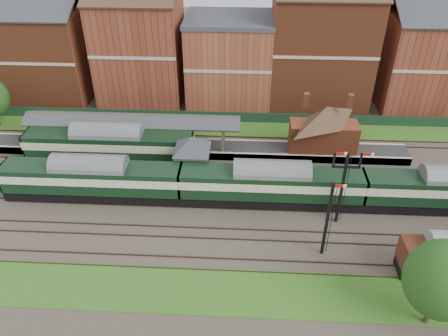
# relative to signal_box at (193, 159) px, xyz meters

# --- Properties ---
(ground) EXTENTS (160.00, 160.00, 0.00)m
(ground) POSITION_rel_signal_box_xyz_m (3.00, -3.25, -3.19)
(ground) COLOR #473D33
(ground) RESTS_ON ground
(grass_back) EXTENTS (90.00, 4.50, 0.06)m
(grass_back) POSITION_rel_signal_box_xyz_m (3.00, 12.75, -3.16)
(grass_back) COLOR #2D6619
(grass_back) RESTS_ON ground
(grass_front) EXTENTS (90.00, 5.00, 0.06)m
(grass_front) POSITION_rel_signal_box_xyz_m (3.00, -15.25, -3.16)
(grass_front) COLOR #2D6619
(grass_front) RESTS_ON ground
(fence) EXTENTS (90.00, 0.12, 1.50)m
(fence) POSITION_rel_signal_box_xyz_m (3.00, 14.75, -2.44)
(fence) COLOR #193823
(fence) RESTS_ON ground
(platform) EXTENTS (55.00, 3.40, 1.00)m
(platform) POSITION_rel_signal_box_xyz_m (-2.00, 6.50, -2.69)
(platform) COLOR #2D2D2D
(platform) RESTS_ON ground
(signal_box) EXTENTS (5.40, 5.40, 6.00)m
(signal_box) POSITION_rel_signal_box_xyz_m (0.00, 0.00, 0.00)
(signal_box) COLOR #596649
(signal_box) RESTS_ON ground
(brick_hut) EXTENTS (3.20, 2.64, 2.94)m
(brick_hut) POSITION_rel_signal_box_xyz_m (8.00, 0.00, -2.00)
(brick_hut) COLOR brown
(brick_hut) RESTS_ON ground
(station_building) EXTENTS (8.10, 8.10, 5.90)m
(station_building) POSITION_rel_signal_box_xyz_m (15.00, 6.50, 0.76)
(station_building) COLOR brown
(station_building) RESTS_ON platform
(canopy) EXTENTS (26.00, 3.89, 4.08)m
(canopy) POSITION_rel_signal_box_xyz_m (-8.00, 6.50, 1.39)
(canopy) COLOR #484E31
(canopy) RESTS_ON platform
(semaphore_bracket) EXTENTS (3.60, 0.25, 8.18)m
(semaphore_bracket) POSITION_rel_signal_box_xyz_m (15.04, -5.75, 1.44)
(semaphore_bracket) COLOR black
(semaphore_bracket) RESTS_ON ground
(semaphore_siding) EXTENTS (1.23, 0.25, 8.00)m
(semaphore_siding) POSITION_rel_signal_box_xyz_m (13.02, -10.25, 0.96)
(semaphore_siding) COLOR black
(semaphore_siding) RESTS_ON ground
(town_backdrop) EXTENTS (69.00, 10.00, 16.00)m
(town_backdrop) POSITION_rel_signal_box_xyz_m (2.82, 21.75, 3.81)
(town_backdrop) COLOR brown
(town_backdrop) RESTS_ON ground
(dmu_train) EXTENTS (56.17, 2.95, 4.32)m
(dmu_train) POSITION_rel_signal_box_xyz_m (8.45, -3.25, -0.67)
(dmu_train) COLOR black
(dmu_train) RESTS_ON ground
(platform_railcar) EXTENTS (19.61, 3.09, 4.52)m
(platform_railcar) POSITION_rel_signal_box_xyz_m (-10.15, 3.25, -0.56)
(platform_railcar) COLOR black
(platform_railcar) RESTS_ON ground
(goods_van_b) EXTENTS (5.90, 2.56, 3.58)m
(goods_van_b) POSITION_rel_signal_box_xyz_m (22.17, -12.25, -1.15)
(goods_van_b) COLOR black
(goods_van_b) RESTS_ON ground
(tree_far) EXTENTS (5.46, 5.46, 7.97)m
(tree_far) POSITION_rel_signal_box_xyz_m (20.11, -17.35, 1.63)
(tree_far) COLOR #382619
(tree_far) RESTS_ON ground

